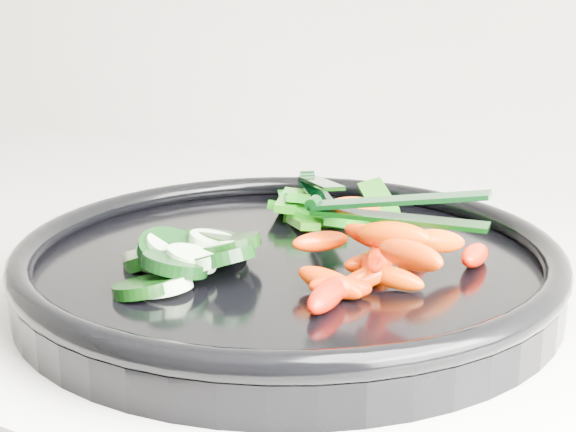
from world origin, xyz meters
The scene contains 6 objects.
veggie_tray centered at (0.64, 1.61, 0.95)m, with size 0.44×0.44×0.04m.
cucumber_pile centered at (0.59, 1.56, 0.96)m, with size 0.12×0.13×0.04m.
carrot_pile centered at (0.72, 1.60, 0.97)m, with size 0.12×0.16×0.05m.
pepper_pile centered at (0.62, 1.71, 0.96)m, with size 0.13×0.11×0.04m.
tong_carrot centered at (0.72, 1.60, 1.00)m, with size 0.11×0.03×0.02m.
tong_pepper centered at (0.62, 1.71, 0.98)m, with size 0.08×0.10×0.02m.
Camera 1 is at (0.90, 1.16, 1.14)m, focal length 50.00 mm.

